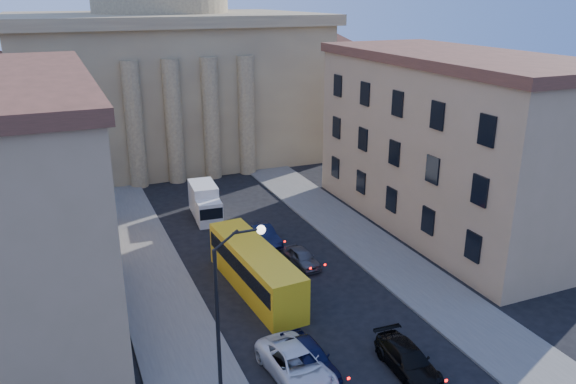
% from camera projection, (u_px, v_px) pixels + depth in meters
% --- Properties ---
extents(sidewalk_left, '(5.00, 60.00, 0.15)m').
position_uv_depth(sidewalk_left, '(162.00, 302.00, 36.61)').
color(sidewalk_left, '#575450').
rests_on(sidewalk_left, ground).
extents(sidewalk_right, '(5.00, 60.00, 0.15)m').
position_uv_depth(sidewalk_right, '(385.00, 257.00, 42.88)').
color(sidewalk_right, '#575450').
rests_on(sidewalk_right, ground).
extents(church, '(68.02, 28.76, 36.60)m').
position_uv_depth(church, '(165.00, 57.00, 68.37)').
color(church, '#7A674B').
rests_on(church, ground).
extents(building_left, '(11.60, 26.60, 14.70)m').
position_uv_depth(building_left, '(2.00, 194.00, 34.52)').
color(building_left, tan).
rests_on(building_left, ground).
extents(building_right, '(11.60, 26.60, 14.70)m').
position_uv_depth(building_right, '(451.00, 141.00, 47.04)').
color(building_right, tan).
rests_on(building_right, ground).
extents(street_lamp, '(2.62, 0.44, 8.83)m').
position_uv_depth(street_lamp, '(227.00, 299.00, 26.76)').
color(street_lamp, black).
rests_on(street_lamp, ground).
extents(car_left_near, '(2.14, 4.76, 1.59)m').
position_uv_depth(car_left_near, '(309.00, 357.00, 29.85)').
color(car_left_near, black).
rests_on(car_left_near, ground).
extents(car_left_mid, '(3.04, 5.85, 1.57)m').
position_uv_depth(car_left_mid, '(297.00, 366.00, 29.19)').
color(car_left_mid, silver).
rests_on(car_left_mid, ground).
extents(car_right_mid, '(2.18, 4.91, 1.40)m').
position_uv_depth(car_right_mid, '(408.00, 360.00, 29.79)').
color(car_right_mid, black).
rests_on(car_right_mid, ground).
extents(car_right_far, '(1.88, 3.95, 1.30)m').
position_uv_depth(car_right_far, '(302.00, 257.00, 41.53)').
color(car_right_far, '#49494E').
rests_on(car_right_far, ground).
extents(car_right_distant, '(1.89, 4.65, 1.50)m').
position_uv_depth(car_right_distant, '(263.00, 235.00, 45.25)').
color(car_right_distant, black).
rests_on(car_right_distant, ground).
extents(city_bus, '(3.22, 11.09, 3.09)m').
position_uv_depth(city_bus, '(255.00, 268.00, 37.76)').
color(city_bus, yellow).
rests_on(city_bus, ground).
extents(box_truck, '(2.50, 5.54, 2.97)m').
position_uv_depth(box_truck, '(205.00, 203.00, 50.31)').
color(box_truck, silver).
rests_on(box_truck, ground).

